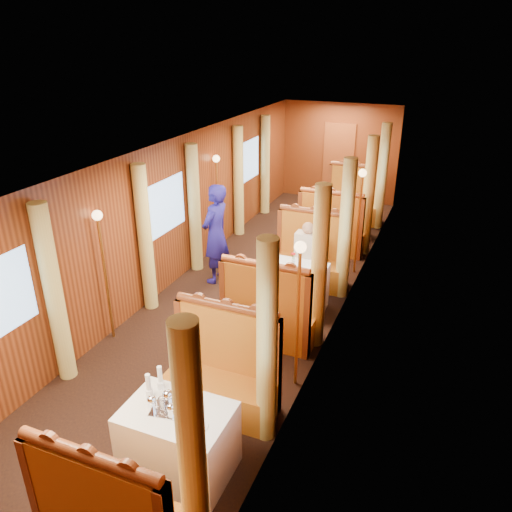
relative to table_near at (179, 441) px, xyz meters
The scene contains 45 objects.
floor 3.60m from the table_near, 102.09° to the left, with size 3.00×12.00×0.01m, color black, non-canonical shape.
ceiling 4.16m from the table_near, 102.09° to the left, with size 3.00×12.00×0.01m, color silver, non-canonical shape.
wall_far 9.57m from the table_near, 94.51° to the left, with size 3.00×2.50×0.01m, color brown, non-canonical shape.
wall_left 4.25m from the table_near, 122.74° to the left, with size 12.00×2.50×0.01m, color brown, non-canonical shape.
wall_right 3.68m from the table_near, 77.91° to the left, with size 12.00×2.50×0.01m, color brown, non-canonical shape.
doorway_far 9.52m from the table_near, 94.53° to the left, with size 0.80×0.04×2.00m, color brown.
table_near is the anchor object (origin of this frame).
banquette_near_aft 1.02m from the table_near, 90.00° to the left, with size 1.30×0.55×1.34m.
table_mid 3.50m from the table_near, 90.00° to the left, with size 1.05×0.72×0.75m, color white.
banquette_mid_fwd 2.49m from the table_near, 90.00° to the left, with size 1.30×0.55×1.34m.
banquette_mid_aft 4.51m from the table_near, 90.00° to the left, with size 1.30×0.55×1.34m.
table_far 7.00m from the table_near, 90.00° to the left, with size 1.05×0.72×0.75m, color white.
banquette_far_fwd 5.99m from the table_near, 90.00° to the left, with size 1.30×0.55×1.34m.
banquette_far_aft 8.01m from the table_near, 90.00° to the left, with size 1.30×0.55×1.34m.
tea_tray 0.39m from the table_near, 164.44° to the right, with size 0.34×0.26×0.01m, color silver.
teapot_left 0.49m from the table_near, 161.07° to the right, with size 0.15×0.12×0.12m, color silver, non-canonical shape.
teapot_right 0.44m from the table_near, 88.13° to the right, with size 0.15×0.11×0.12m, color silver, non-canonical shape.
teapot_back 0.46m from the table_near, 165.35° to the left, with size 0.18×0.13×0.15m, color silver, non-canonical shape.
fruit_plate 0.50m from the table_near, 20.69° to the right, with size 0.22×0.22×0.05m.
cup_inboard 0.60m from the table_near, 166.59° to the left, with size 0.08×0.08×0.26m.
cup_outboard 0.62m from the table_near, 143.34° to the left, with size 0.08×0.08×0.26m.
rose_vase_mid 3.53m from the table_near, 89.71° to the left, with size 0.06×0.06×0.36m.
rose_vase_far 7.05m from the table_near, 89.97° to the left, with size 0.06×0.06×0.36m.
curtain_left_near_b 2.41m from the table_near, 159.89° to the left, with size 0.22×0.22×2.35m, color #D7C76E.
window_right_near 1.30m from the table_near, ahead, with size 1.20×0.90×0.01m, color #82ADE2, non-canonical shape.
curtain_right_near_a 1.28m from the table_near, 51.07° to the right, with size 0.22×0.22×2.35m, color #D7C76E.
curtain_right_near_b 1.28m from the table_near, 51.07° to the left, with size 0.22×0.22×2.35m, color #D7C76E.
window_left_mid 4.29m from the table_near, 122.56° to the left, with size 1.20×0.90×0.01m, color #82ADE2, non-canonical shape.
curtain_left_mid_a 3.55m from the table_near, 128.06° to the left, with size 0.22×0.22×2.35m, color #D7C76E.
curtain_left_mid_b 4.85m from the table_near, 116.46° to the left, with size 0.22×0.22×2.35m, color #D7C76E.
window_right_mid 3.73m from the table_near, 78.14° to the left, with size 1.20×0.90×0.01m, color #82ADE2, non-canonical shape.
curtain_right_mid_a 2.90m from the table_near, 76.96° to the left, with size 0.22×0.22×2.35m, color #D7C76E.
curtain_right_mid_b 4.40m from the table_near, 81.63° to the left, with size 0.22×0.22×2.35m, color #D7C76E.
window_left_far 7.43m from the table_near, 107.71° to the left, with size 1.20×0.90×0.01m, color #82ADE2, non-canonical shape.
curtain_left_far_a 6.62m from the table_near, 108.90° to the left, with size 0.22×0.22×2.35m, color #D7C76E.
curtain_left_far_b 8.11m from the table_near, 105.31° to the left, with size 0.22×0.22×2.35m, color #D7C76E.
window_right_far 7.12m from the table_near, 84.01° to the left, with size 1.20×0.90×0.01m, color #82ADE2, non-canonical shape.
curtain_right_far_a 6.30m from the table_near, 84.22° to the left, with size 0.22×0.22×2.35m, color #D7C76E.
curtain_right_far_b 7.85m from the table_near, 85.37° to the left, with size 0.22×0.22×2.35m, color #D7C76E.
sconce_left_fore 2.95m from the table_near, 140.86° to the left, with size 0.14×0.14×1.95m.
sconce_right_fore 2.12m from the table_near, 69.62° to the left, with size 0.14×0.14×1.95m.
sconce_left_aft 5.76m from the table_near, 112.27° to the left, with size 0.14×0.14×1.95m.
sconce_right_aft 5.39m from the table_near, 82.94° to the left, with size 0.14×0.14×1.95m.
steward 4.31m from the table_near, 111.42° to the left, with size 0.65×0.42×1.77m, color navy.
passenger 4.28m from the table_near, 90.00° to the left, with size 0.40×0.44×0.76m.
Camera 1 is at (2.89, -6.69, 4.07)m, focal length 35.00 mm.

